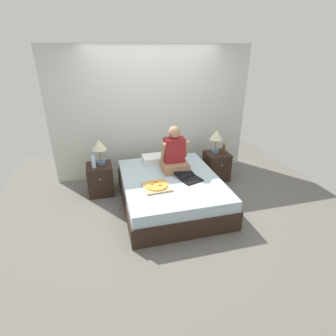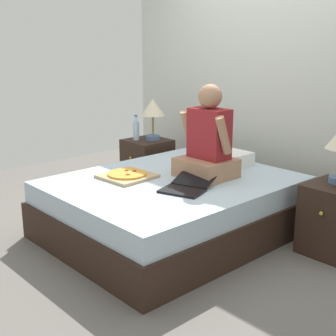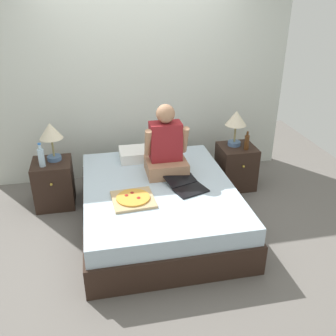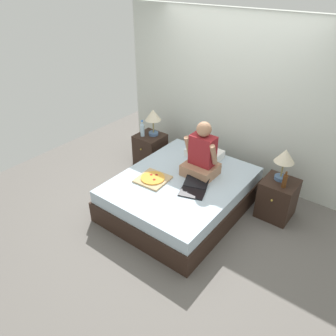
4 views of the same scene
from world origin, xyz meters
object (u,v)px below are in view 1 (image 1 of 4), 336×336
object	(u,v)px
lamp_on_left_nightstand	(99,146)
pizza_box	(157,186)
water_bottle	(93,162)
nightstand_left	(101,179)
bed	(171,191)
person_seated	(174,155)
beer_bottle	(224,150)
nightstand_right	(216,166)
laptop	(189,178)
lamp_on_right_nightstand	(216,136)

from	to	relation	value
lamp_on_left_nightstand	pizza_box	distance (m)	1.31
water_bottle	pizza_box	bearing A→B (deg)	-42.29
nightstand_left	lamp_on_left_nightstand	size ratio (longest dim) A/B	1.23
bed	nightstand_left	xyz separation A→B (m)	(-1.13, 0.67, 0.04)
water_bottle	person_seated	bearing A→B (deg)	-12.66
water_bottle	beer_bottle	xyz separation A→B (m)	(2.41, -0.01, -0.02)
water_bottle	nightstand_right	world-z (taller)	water_bottle
nightstand_left	nightstand_right	bearing A→B (deg)	0.00
nightstand_right	beer_bottle	world-z (taller)	beer_bottle
nightstand_left	lamp_on_left_nightstand	distance (m)	0.61
bed	pizza_box	size ratio (longest dim) A/B	4.65
nightstand_right	laptop	xyz separation A→B (m)	(-0.85, -0.79, 0.23)
nightstand_left	person_seated	world-z (taller)	person_seated
laptop	pizza_box	xyz separation A→B (m)	(-0.58, -0.13, -0.00)
nightstand_right	lamp_on_right_nightstand	size ratio (longest dim) A/B	1.23
beer_bottle	pizza_box	xyz separation A→B (m)	(-1.50, -0.82, -0.14)
pizza_box	lamp_on_right_nightstand	bearing A→B (deg)	34.84
bed	pizza_box	world-z (taller)	pizza_box
bed	beer_bottle	bearing A→B (deg)	25.30
laptop	lamp_on_left_nightstand	bearing A→B (deg)	148.49
nightstand_left	water_bottle	world-z (taller)	water_bottle
nightstand_left	lamp_on_right_nightstand	bearing A→B (deg)	1.29
nightstand_right	beer_bottle	bearing A→B (deg)	-54.99
water_bottle	laptop	world-z (taller)	water_bottle
water_bottle	laptop	bearing A→B (deg)	-25.16
lamp_on_left_nightstand	nightstand_right	xyz separation A→B (m)	(2.22, -0.05, -0.60)
lamp_on_left_nightstand	laptop	size ratio (longest dim) A/B	0.91
lamp_on_right_nightstand	laptop	size ratio (longest dim) A/B	0.91
bed	lamp_on_right_nightstand	distance (m)	1.46
lamp_on_left_nightstand	pizza_box	world-z (taller)	lamp_on_left_nightstand
lamp_on_right_nightstand	person_seated	bearing A→B (deg)	-155.40
person_seated	water_bottle	bearing A→B (deg)	167.34
nightstand_right	lamp_on_right_nightstand	xyz separation A→B (m)	(-0.03, 0.05, 0.60)
person_seated	nightstand_left	bearing A→B (deg)	162.78
nightstand_left	laptop	size ratio (longest dim) A/B	1.12
nightstand_left	water_bottle	size ratio (longest dim) A/B	2.00
bed	laptop	world-z (taller)	laptop
nightstand_left	person_seated	bearing A→B (deg)	-17.22
water_bottle	lamp_on_left_nightstand	bearing A→B (deg)	49.40
bed	pizza_box	xyz separation A→B (m)	(-0.30, -0.25, 0.27)
nightstand_left	lamp_on_right_nightstand	xyz separation A→B (m)	(2.23, 0.05, 0.60)
beer_bottle	nightstand_left	bearing A→B (deg)	177.54
lamp_on_left_nightstand	person_seated	xyz separation A→B (m)	(1.22, -0.44, -0.11)
bed	lamp_on_left_nightstand	world-z (taller)	lamp_on_left_nightstand
person_seated	beer_bottle	bearing A→B (deg)	15.33
lamp_on_left_nightstand	beer_bottle	distance (m)	2.31
bed	water_bottle	distance (m)	1.41
nightstand_left	nightstand_right	distance (m)	2.26
water_bottle	person_seated	size ratio (longest dim) A/B	0.35
lamp_on_left_nightstand	person_seated	size ratio (longest dim) A/B	0.58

